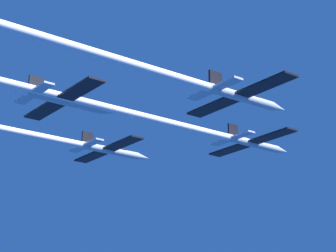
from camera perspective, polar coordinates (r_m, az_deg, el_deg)
The scene contains 3 objects.
jet_lead at distance 84.12m, azimuth -0.07°, elevation 0.34°, with size 16.07×53.61×2.66m.
jet_left_wing at distance 90.88m, azimuth -11.44°, elevation -0.86°, with size 16.07×44.88×2.66m.
jet_right_wing at distance 64.00m, azimuth -4.29°, elevation 5.81°, with size 16.07×55.49×2.66m.
Camera 1 is at (63.68, -62.91, -26.74)m, focal length 68.82 mm.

